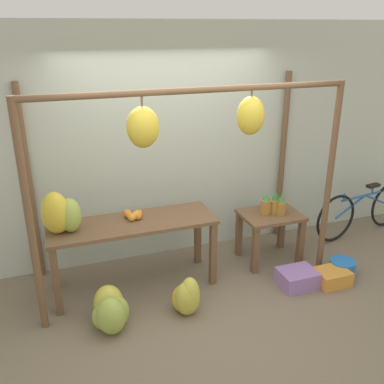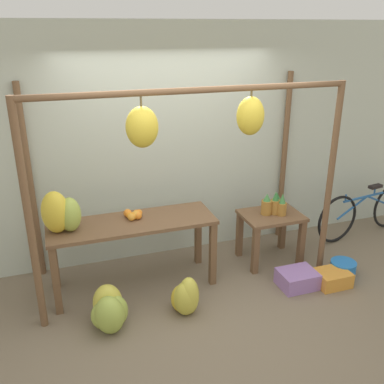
% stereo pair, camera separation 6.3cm
% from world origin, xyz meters
% --- Properties ---
extents(ground_plane, '(20.00, 20.00, 0.00)m').
position_xyz_m(ground_plane, '(0.00, 0.00, 0.00)').
color(ground_plane, '#756651').
extents(shop_wall_back, '(8.00, 0.08, 2.80)m').
position_xyz_m(shop_wall_back, '(0.00, 1.36, 1.40)').
color(shop_wall_back, '#B7C1B2').
rests_on(shop_wall_back, ground_plane).
extents(stall_awning, '(3.20, 1.16, 2.22)m').
position_xyz_m(stall_awning, '(-0.01, 0.48, 1.62)').
color(stall_awning, brown).
rests_on(stall_awning, ground_plane).
extents(display_table_main, '(1.77, 0.59, 0.79)m').
position_xyz_m(display_table_main, '(-0.58, 0.68, 0.67)').
color(display_table_main, brown).
rests_on(display_table_main, ground_plane).
extents(display_table_side, '(0.71, 0.54, 0.62)m').
position_xyz_m(display_table_side, '(1.11, 0.70, 0.47)').
color(display_table_side, brown).
rests_on(display_table_side, ground_plane).
extents(banana_pile_on_table, '(0.46, 0.39, 0.44)m').
position_xyz_m(banana_pile_on_table, '(-1.29, 0.67, 0.99)').
color(banana_pile_on_table, '#9EB247').
rests_on(banana_pile_on_table, display_table_main).
extents(orange_pile, '(0.20, 0.20, 0.09)m').
position_xyz_m(orange_pile, '(-0.55, 0.74, 0.83)').
color(orange_pile, orange).
rests_on(orange_pile, display_table_main).
extents(pineapple_cluster, '(0.28, 0.22, 0.29)m').
position_xyz_m(pineapple_cluster, '(1.14, 0.71, 0.74)').
color(pineapple_cluster, '#A3702D').
rests_on(pineapple_cluster, display_table_side).
extents(banana_pile_ground_left, '(0.41, 0.54, 0.40)m').
position_xyz_m(banana_pile_ground_left, '(-0.96, 0.06, 0.18)').
color(banana_pile_ground_left, '#9EB247').
rests_on(banana_pile_ground_left, ground_plane).
extents(banana_pile_ground_right, '(0.36, 0.37, 0.41)m').
position_xyz_m(banana_pile_ground_right, '(-0.20, 0.02, 0.18)').
color(banana_pile_ground_right, gold).
rests_on(banana_pile_ground_right, ground_plane).
extents(fruit_crate_white, '(0.41, 0.33, 0.19)m').
position_xyz_m(fruit_crate_white, '(1.13, 0.07, 0.09)').
color(fruit_crate_white, '#9970B7').
rests_on(fruit_crate_white, ground_plane).
extents(blue_bucket, '(0.29, 0.29, 0.18)m').
position_xyz_m(blue_bucket, '(1.75, 0.09, 0.09)').
color(blue_bucket, blue).
rests_on(blue_bucket, ground_plane).
extents(parked_bicycle, '(1.68, 0.29, 0.71)m').
position_xyz_m(parked_bicycle, '(2.69, 0.91, 0.35)').
color(parked_bicycle, black).
rests_on(parked_bicycle, ground_plane).
extents(fruit_crate_purple, '(0.37, 0.29, 0.17)m').
position_xyz_m(fruit_crate_purple, '(1.52, -0.03, 0.08)').
color(fruit_crate_purple, orange).
rests_on(fruit_crate_purple, ground_plane).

